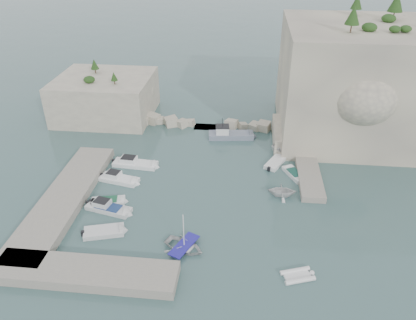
# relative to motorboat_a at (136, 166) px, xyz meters

# --- Properties ---
(ground) EXTENTS (400.00, 400.00, 0.00)m
(ground) POSITION_rel_motorboat_a_xyz_m (10.61, -8.43, 0.00)
(ground) COLOR #40605F
(ground) RESTS_ON ground
(cliff_east) EXTENTS (26.00, 22.00, 17.00)m
(cliff_east) POSITION_rel_motorboat_a_xyz_m (33.61, 14.57, 8.50)
(cliff_east) COLOR beige
(cliff_east) RESTS_ON ground
(cliff_terrace) EXTENTS (8.00, 10.00, 2.50)m
(cliff_terrace) POSITION_rel_motorboat_a_xyz_m (23.61, 9.57, 1.25)
(cliff_terrace) COLOR beige
(cliff_terrace) RESTS_ON ground
(outcrop_west) EXTENTS (16.00, 14.00, 7.00)m
(outcrop_west) POSITION_rel_motorboat_a_xyz_m (-9.39, 16.57, 3.50)
(outcrop_west) COLOR beige
(outcrop_west) RESTS_ON ground
(quay_west) EXTENTS (5.00, 24.00, 1.10)m
(quay_west) POSITION_rel_motorboat_a_xyz_m (-6.39, -9.43, 0.55)
(quay_west) COLOR #9E9689
(quay_west) RESTS_ON ground
(quay_south) EXTENTS (18.00, 4.00, 1.10)m
(quay_south) POSITION_rel_motorboat_a_xyz_m (0.61, -20.93, 0.55)
(quay_south) COLOR #9E9689
(quay_south) RESTS_ON ground
(ledge_east) EXTENTS (3.00, 16.00, 0.80)m
(ledge_east) POSITION_rel_motorboat_a_xyz_m (24.11, 1.57, 0.40)
(ledge_east) COLOR #9E9689
(ledge_east) RESTS_ON ground
(breakwater) EXTENTS (28.00, 3.00, 1.40)m
(breakwater) POSITION_rel_motorboat_a_xyz_m (9.61, 13.57, 0.70)
(breakwater) COLOR beige
(breakwater) RESTS_ON ground
(motorboat_a) EXTENTS (7.01, 2.61, 1.40)m
(motorboat_a) POSITION_rel_motorboat_a_xyz_m (0.00, 0.00, 0.00)
(motorboat_a) COLOR white
(motorboat_a) RESTS_ON ground
(motorboat_b) EXTENTS (6.04, 3.08, 1.40)m
(motorboat_b) POSITION_rel_motorboat_a_xyz_m (-1.09, -4.13, 0.00)
(motorboat_b) COLOR white
(motorboat_b) RESTS_ON ground
(motorboat_c) EXTENTS (4.69, 2.51, 0.70)m
(motorboat_c) POSITION_rel_motorboat_a_xyz_m (-1.01, -9.07, 0.00)
(motorboat_c) COLOR white
(motorboat_c) RESTS_ON ground
(motorboat_d) EXTENTS (6.37, 3.22, 1.40)m
(motorboat_d) POSITION_rel_motorboat_a_xyz_m (-0.50, -10.47, 0.00)
(motorboat_d) COLOR silver
(motorboat_d) RESTS_ON ground
(motorboat_e) EXTENTS (5.15, 3.20, 0.70)m
(motorboat_e) POSITION_rel_motorboat_a_xyz_m (0.30, -14.57, 0.00)
(motorboat_e) COLOR silver
(motorboat_e) RESTS_ON ground
(rowboat) EXTENTS (5.35, 4.72, 0.92)m
(rowboat) POSITION_rel_motorboat_a_xyz_m (9.52, -16.04, 0.00)
(rowboat) COLOR silver
(rowboat) RESTS_ON ground
(inflatable_dinghy) EXTENTS (3.69, 2.62, 0.44)m
(inflatable_dinghy) POSITION_rel_motorboat_a_xyz_m (21.10, -18.80, 0.00)
(inflatable_dinghy) COLOR white
(inflatable_dinghy) RESTS_ON ground
(tender_east_a) EXTENTS (3.55, 3.07, 1.87)m
(tender_east_a) POSITION_rel_motorboat_a_xyz_m (20.23, -5.26, 0.00)
(tender_east_a) COLOR silver
(tender_east_a) RESTS_ON ground
(tender_east_b) EXTENTS (3.42, 4.74, 0.70)m
(tender_east_b) POSITION_rel_motorboat_a_xyz_m (22.19, -0.35, 0.00)
(tender_east_b) COLOR white
(tender_east_b) RESTS_ON ground
(tender_east_c) EXTENTS (3.94, 5.58, 0.70)m
(tender_east_c) POSITION_rel_motorboat_a_xyz_m (19.91, 2.76, 0.00)
(tender_east_c) COLOR white
(tender_east_c) RESTS_ON ground
(tender_east_d) EXTENTS (5.21, 2.36, 1.95)m
(tender_east_d) POSITION_rel_motorboat_a_xyz_m (21.73, 5.50, 0.00)
(tender_east_d) COLOR silver
(tender_east_d) RESTS_ON ground
(work_boat) EXTENTS (7.98, 3.16, 2.20)m
(work_boat) POSITION_rel_motorboat_a_xyz_m (13.01, 10.03, 0.00)
(work_boat) COLOR slate
(work_boat) RESTS_ON ground
(rowboat_mast) EXTENTS (0.10, 0.10, 4.20)m
(rowboat_mast) POSITION_rel_motorboat_a_xyz_m (9.52, -16.04, 2.56)
(rowboat_mast) COLOR white
(rowboat_mast) RESTS_ON rowboat
(vegetation) EXTENTS (53.48, 13.88, 13.40)m
(vegetation) POSITION_rel_motorboat_a_xyz_m (28.45, 15.97, 17.93)
(vegetation) COLOR #1E4219
(vegetation) RESTS_ON ground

